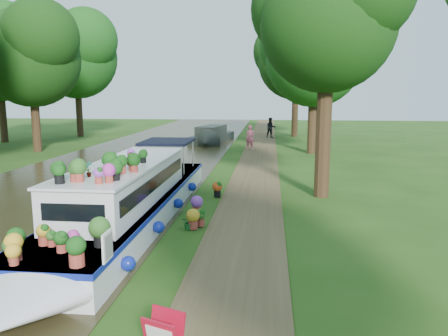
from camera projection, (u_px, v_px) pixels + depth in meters
ground at (210, 215)px, 13.89m from camera, size 100.00×100.00×0.00m
canal_water at (32, 210)px, 14.51m from camera, size 10.00×100.00×0.02m
towpath at (248, 216)px, 13.76m from camera, size 2.20×100.00×0.03m
plant_boat at (127, 198)px, 12.65m from camera, size 2.29×13.52×2.24m
tree_near_overhang at (327, 14)px, 15.37m from camera, size 5.52×5.28×8.99m
tree_near_mid at (314, 51)px, 27.10m from camera, size 6.90×6.60×9.40m
tree_near_far at (296, 55)px, 37.84m from camera, size 7.59×7.26×10.30m
tree_far_c at (31, 51)px, 27.98m from camera, size 7.13×6.82×9.59m
tree_far_d at (76, 51)px, 37.80m from camera, size 8.05×7.70×10.85m
second_boat at (211, 136)px, 34.19m from camera, size 3.01×6.98×1.30m
pedestrian_pink at (250, 137)px, 29.61m from camera, size 0.68×0.51×1.67m
pedestrian_dark at (271, 128)px, 37.44m from camera, size 0.96×0.82×1.73m
verge_plant at (189, 222)px, 12.42m from camera, size 0.43×0.38×0.44m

